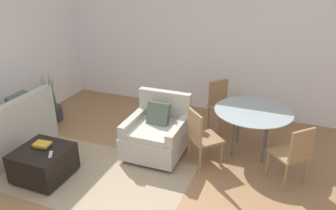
% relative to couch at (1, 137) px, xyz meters
% --- Properties ---
extents(wall_back, '(12.00, 0.06, 2.75)m').
position_rel_couch_xyz_m(wall_back, '(2.40, 2.95, 1.05)').
color(wall_back, white).
rests_on(wall_back, ground_plane).
extents(wall_left, '(0.06, 12.00, 2.75)m').
position_rel_couch_xyz_m(wall_left, '(-0.56, 0.89, 1.05)').
color(wall_left, white).
rests_on(wall_left, ground_plane).
extents(area_rug, '(2.74, 1.57, 0.01)m').
position_rel_couch_xyz_m(area_rug, '(1.64, 0.03, -0.32)').
color(area_rug, gray).
rests_on(area_rug, ground_plane).
extents(couch, '(0.87, 1.71, 0.94)m').
position_rel_couch_xyz_m(couch, '(0.00, 0.00, 0.00)').
color(couch, '#B2ADA3').
rests_on(couch, ground_plane).
extents(armchair, '(0.89, 0.94, 0.94)m').
position_rel_couch_xyz_m(armchair, '(2.26, 0.95, 0.03)').
color(armchair, '#B2ADA3').
rests_on(armchair, ground_plane).
extents(ottoman, '(0.70, 0.70, 0.45)m').
position_rel_couch_xyz_m(ottoman, '(1.02, -0.24, -0.08)').
color(ottoman, black).
rests_on(ottoman, ground_plane).
extents(book_stack, '(0.24, 0.18, 0.06)m').
position_rel_couch_xyz_m(book_stack, '(0.98, -0.17, 0.16)').
color(book_stack, gold).
rests_on(book_stack, ottoman).
extents(tv_remote_primary, '(0.06, 0.16, 0.01)m').
position_rel_couch_xyz_m(tv_remote_primary, '(0.85, -0.17, 0.13)').
color(tv_remote_primary, black).
rests_on(tv_remote_primary, ottoman).
extents(tv_remote_secondary, '(0.13, 0.16, 0.01)m').
position_rel_couch_xyz_m(tv_remote_secondary, '(1.23, -0.30, 0.13)').
color(tv_remote_secondary, '#B7B7BC').
rests_on(tv_remote_secondary, ottoman).
extents(potted_plant, '(0.43, 0.43, 0.99)m').
position_rel_couch_xyz_m(potted_plant, '(-0.13, 1.29, -0.10)').
color(potted_plant, '#333338').
rests_on(potted_plant, ground_plane).
extents(dining_table, '(1.20, 1.20, 0.74)m').
position_rel_couch_xyz_m(dining_table, '(3.65, 1.52, 0.34)').
color(dining_table, '#99A8AD').
rests_on(dining_table, ground_plane).
extents(dining_chair_near_left, '(0.59, 0.59, 0.90)m').
position_rel_couch_xyz_m(dining_chair_near_left, '(3.00, 0.87, 0.19)').
color(dining_chair_near_left, '#93704C').
rests_on(dining_chair_near_left, ground_plane).
extents(dining_chair_near_right, '(0.59, 0.59, 0.90)m').
position_rel_couch_xyz_m(dining_chair_near_right, '(4.30, 0.87, 0.19)').
color(dining_chair_near_right, '#93704C').
rests_on(dining_chair_near_right, ground_plane).
extents(dining_chair_far_left, '(0.59, 0.59, 0.90)m').
position_rel_couch_xyz_m(dining_chair_far_left, '(3.00, 2.17, 0.19)').
color(dining_chair_far_left, '#93704C').
rests_on(dining_chair_far_left, ground_plane).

